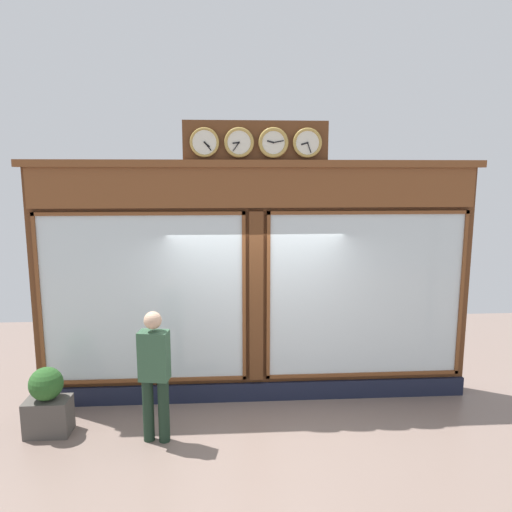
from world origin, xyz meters
The scene contains 4 objects.
shop_facade centered at (0.00, -0.13, 1.79)m, with size 6.46×0.42×4.06m.
pedestrian centered at (1.32, 1.04, 0.93)m, with size 0.39×0.28×1.69m.
planter_box centered at (2.75, 0.78, 0.24)m, with size 0.56×0.36×0.47m, color #4C4742.
planter_shrub centered at (2.75, 0.78, 0.69)m, with size 0.43×0.43×0.43m, color #285623.
Camera 1 is at (0.43, 6.73, 3.32)m, focal length 33.75 mm.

